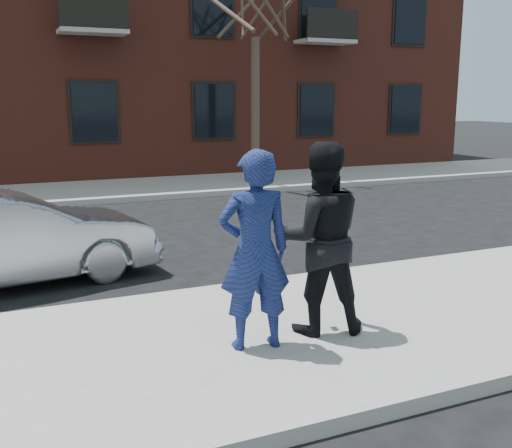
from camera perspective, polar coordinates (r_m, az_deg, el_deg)
name	(u,v)px	position (r m, az deg, el deg)	size (l,w,h in m)	color
ground	(283,335)	(6.82, 2.57, -10.51)	(100.00, 100.00, 0.00)	black
near_sidewalk	(293,337)	(6.59, 3.56, -10.65)	(50.00, 3.50, 0.15)	gray
near_curb	(232,289)	(8.13, -2.31, -6.21)	(50.00, 0.10, 0.15)	#999691
far_sidewalk	(105,190)	(17.31, -14.20, 3.13)	(50.00, 3.50, 0.15)	gray
far_curb	(117,200)	(15.56, -13.06, 2.23)	(50.00, 0.10, 0.15)	#999691
apartment_building	(119,1)	(24.39, -12.95, 19.97)	(24.30, 10.30, 12.30)	maroon
silver_sedan	(8,239)	(9.05, -22.53, -1.34)	(1.42, 4.07, 1.34)	#999BA3
man_hoodie	(255,251)	(5.83, -0.13, -2.56)	(0.78, 0.57, 1.99)	navy
man_peacoat	(320,239)	(6.29, 6.07, -1.39)	(1.15, 1.01, 2.02)	black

